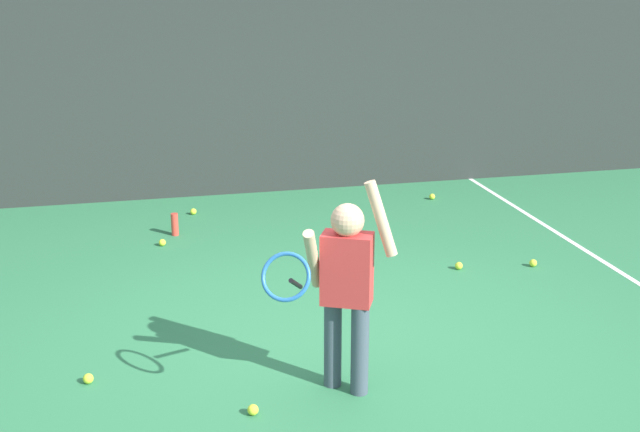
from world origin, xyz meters
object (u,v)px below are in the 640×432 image
(water_bottle, at_px, (175,224))
(tennis_ball_6, at_px, (193,212))
(tennis_ball_7, at_px, (88,379))
(tennis_ball_8, at_px, (459,266))
(tennis_ball_3, at_px, (162,243))
(tennis_ball_4, at_px, (533,263))
(tennis_player, at_px, (344,281))
(tennis_ball_5, at_px, (253,410))
(tennis_ball_0, at_px, (432,197))

(water_bottle, xyz_separation_m, tennis_ball_6, (0.23, 0.64, -0.08))
(tennis_ball_7, bearing_deg, tennis_ball_8, 23.34)
(tennis_ball_3, bearing_deg, tennis_ball_4, -22.39)
(tennis_player, height_order, tennis_ball_5, tennis_player)
(tennis_player, bearing_deg, tennis_ball_3, 133.88)
(tennis_ball_6, xyz_separation_m, tennis_ball_8, (2.11, -2.13, 0.00))
(tennis_ball_6, bearing_deg, tennis_ball_8, -45.27)
(tennis_ball_0, distance_m, tennis_ball_8, 2.16)
(water_bottle, relative_size, tennis_ball_8, 3.33)
(tennis_ball_3, relative_size, tennis_ball_4, 1.00)
(tennis_player, height_order, tennis_ball_7, tennis_player)
(water_bottle, height_order, tennis_ball_3, water_bottle)
(tennis_ball_4, height_order, tennis_ball_8, same)
(tennis_player, distance_m, tennis_ball_3, 3.20)
(tennis_player, relative_size, tennis_ball_0, 20.46)
(tennis_ball_5, bearing_deg, tennis_ball_0, 56.62)
(tennis_ball_4, xyz_separation_m, tennis_ball_7, (-3.71, -1.23, 0.00))
(tennis_ball_6, bearing_deg, tennis_ball_0, -0.94)
(tennis_ball_7, xyz_separation_m, tennis_ball_8, (3.05, 1.32, 0.00))
(tennis_ball_4, xyz_separation_m, tennis_ball_6, (-2.77, 2.22, 0.00))
(tennis_player, xyz_separation_m, tennis_ball_3, (-0.97, 2.97, -0.69))
(tennis_ball_3, bearing_deg, tennis_ball_0, 16.27)
(tennis_ball_0, height_order, tennis_ball_3, same)
(tennis_ball_8, bearing_deg, tennis_player, -130.44)
(tennis_ball_0, relative_size, tennis_ball_6, 1.00)
(tennis_ball_5, height_order, tennis_ball_7, same)
(tennis_ball_3, bearing_deg, tennis_ball_7, -102.92)
(tennis_ball_6, bearing_deg, tennis_ball_3, -111.55)
(water_bottle, height_order, tennis_ball_5, water_bottle)
(tennis_player, relative_size, tennis_ball_3, 20.46)
(tennis_ball_6, bearing_deg, tennis_ball_5, -89.80)
(tennis_ball_6, bearing_deg, tennis_ball_7, -105.31)
(water_bottle, height_order, tennis_ball_8, water_bottle)
(tennis_ball_0, xyz_separation_m, tennis_ball_5, (-2.64, -4.01, 0.00))
(tennis_ball_0, distance_m, tennis_ball_4, 2.18)
(tennis_ball_0, relative_size, tennis_ball_7, 1.00)
(tennis_ball_6, relative_size, tennis_ball_8, 1.00)
(water_bottle, xyz_separation_m, tennis_ball_5, (0.24, -3.42, -0.08))
(water_bottle, distance_m, tennis_ball_4, 3.39)
(tennis_player, relative_size, tennis_ball_4, 20.46)
(tennis_player, distance_m, tennis_ball_5, 0.93)
(tennis_ball_4, bearing_deg, tennis_player, -142.22)
(tennis_ball_4, bearing_deg, tennis_ball_5, -146.28)
(tennis_ball_0, height_order, tennis_ball_8, same)
(tennis_player, relative_size, tennis_ball_6, 20.46)
(tennis_ball_8, bearing_deg, tennis_ball_5, -137.42)
(tennis_player, xyz_separation_m, water_bottle, (-0.84, 3.25, -0.62))
(water_bottle, height_order, tennis_ball_7, water_bottle)
(tennis_ball_0, xyz_separation_m, tennis_ball_7, (-3.60, -3.40, 0.00))
(tennis_ball_3, height_order, tennis_ball_5, same)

